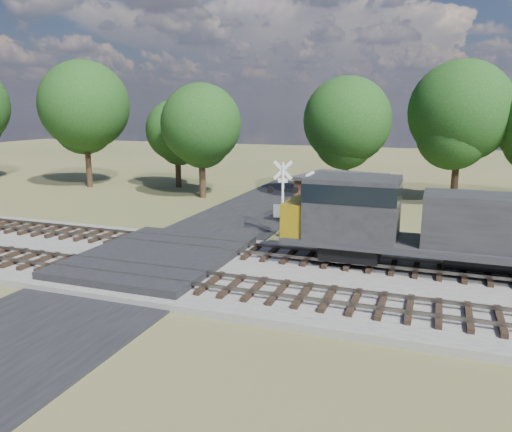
% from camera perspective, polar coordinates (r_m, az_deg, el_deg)
% --- Properties ---
extents(ground, '(160.00, 160.00, 0.00)m').
position_cam_1_polar(ground, '(24.71, -11.72, -5.78)').
color(ground, '#50542D').
rests_on(ground, ground).
extents(ballast_bed, '(140.00, 10.00, 0.30)m').
position_cam_1_polar(ballast_bed, '(21.84, 12.20, -7.82)').
color(ballast_bed, gray).
rests_on(ballast_bed, ground).
extents(road, '(7.00, 60.00, 0.08)m').
position_cam_1_polar(road, '(24.70, -11.72, -5.69)').
color(road, black).
rests_on(road, ground).
extents(crossing_panel, '(7.00, 9.00, 0.62)m').
position_cam_1_polar(crossing_panel, '(25.02, -11.15, -4.77)').
color(crossing_panel, '#262628').
rests_on(crossing_panel, ground).
extents(track_near, '(140.00, 2.60, 0.33)m').
position_cam_1_polar(track_near, '(21.45, -7.41, -7.26)').
color(track_near, black).
rests_on(track_near, ballast_bed).
extents(track_far, '(140.00, 2.60, 0.33)m').
position_cam_1_polar(track_far, '(25.77, -2.30, -3.82)').
color(track_far, black).
rests_on(track_far, ballast_bed).
extents(crossing_signal_far, '(1.83, 0.48, 4.57)m').
position_cam_1_polar(crossing_signal_far, '(29.55, 2.87, 1.24)').
color(crossing_signal_far, silver).
rests_on(crossing_signal_far, ground).
extents(equipment_shed, '(5.77, 5.77, 3.32)m').
position_cam_1_polar(equipment_shed, '(32.89, 9.56, 1.82)').
color(equipment_shed, '#4C3120').
rests_on(equipment_shed, ground).
extents(treeline, '(84.07, 11.90, 11.99)m').
position_cam_1_polar(treeline, '(40.80, 11.49, 11.48)').
color(treeline, black).
rests_on(treeline, ground).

